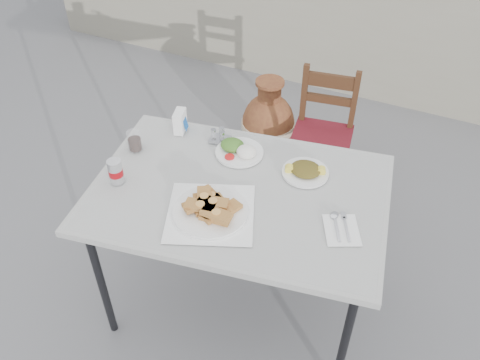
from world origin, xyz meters
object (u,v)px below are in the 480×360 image
at_px(salad_chopped_plate, 305,170).
at_px(pide_plate, 210,208).
at_px(napkin_holder, 180,121).
at_px(chair, 322,134).
at_px(condiment_caddy, 220,137).
at_px(cafe_table, 239,199).
at_px(salad_rice_plate, 239,150).
at_px(terracotta_urn, 268,125).
at_px(cola_glass, 135,142).
at_px(soda_can, 116,171).

bearing_deg(salad_chopped_plate, pide_plate, -123.28).
height_order(salad_chopped_plate, napkin_holder, napkin_holder).
bearing_deg(chair, condiment_caddy, -121.14).
distance_m(cafe_table, salad_rice_plate, 0.28).
distance_m(salad_rice_plate, terracotta_urn, 1.14).
relative_size(cola_glass, chair, 0.12).
distance_m(pide_plate, condiment_caddy, 0.53).
bearing_deg(cola_glass, soda_can, -75.35).
bearing_deg(pide_plate, napkin_holder, 131.84).
bearing_deg(chair, pide_plate, -104.31).
relative_size(cafe_table, terracotta_urn, 2.23).
height_order(salad_chopped_plate, terracotta_urn, salad_chopped_plate).
relative_size(cafe_table, napkin_holder, 12.54).
bearing_deg(soda_can, napkin_holder, 82.63).
bearing_deg(cafe_table, soda_can, -160.83).
bearing_deg(terracotta_urn, cola_glass, -102.26).
bearing_deg(soda_can, salad_chopped_plate, 28.88).
bearing_deg(napkin_holder, terracotta_urn, 66.88).
xyz_separation_m(salad_rice_plate, terracotta_urn, (-0.23, 0.98, -0.54)).
bearing_deg(chair, salad_chopped_plate, -88.46).
bearing_deg(cola_glass, pide_plate, -23.93).
bearing_deg(soda_can, condiment_caddy, 59.36).
relative_size(cafe_table, chair, 1.74).
distance_m(salad_rice_plate, chair, 0.96).
height_order(salad_chopped_plate, cola_glass, cola_glass).
bearing_deg(cafe_table, salad_chopped_plate, 45.41).
bearing_deg(condiment_caddy, cola_glass, -145.43).
distance_m(cola_glass, napkin_holder, 0.27).
xyz_separation_m(soda_can, napkin_holder, (0.06, 0.48, -0.00)).
bearing_deg(salad_chopped_plate, cafe_table, -134.59).
bearing_deg(cola_glass, cafe_table, -5.46).
height_order(cafe_table, terracotta_urn, cafe_table).
bearing_deg(condiment_caddy, soda_can, -120.64).
distance_m(cafe_table, pide_plate, 0.22).
bearing_deg(salad_rice_plate, chair, 76.99).
bearing_deg(condiment_caddy, salad_rice_plate, -21.86).
bearing_deg(napkin_holder, cola_glass, -133.57).
xyz_separation_m(salad_chopped_plate, napkin_holder, (-0.71, 0.05, 0.04)).
bearing_deg(pide_plate, salad_chopped_plate, 56.72).
relative_size(salad_rice_plate, terracotta_urn, 0.36).
distance_m(salad_rice_plate, cola_glass, 0.52).
bearing_deg(pide_plate, chair, 84.40).
xyz_separation_m(salad_rice_plate, napkin_holder, (-0.36, 0.04, 0.04)).
distance_m(chair, terracotta_urn, 0.47).
relative_size(salad_chopped_plate, chair, 0.26).
height_order(cafe_table, salad_rice_plate, salad_rice_plate).
xyz_separation_m(pide_plate, salad_chopped_plate, (0.28, 0.43, -0.02)).
bearing_deg(condiment_caddy, chair, 67.56).
height_order(pide_plate, condiment_caddy, pide_plate).
bearing_deg(pide_plate, salad_rice_plate, 99.18).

